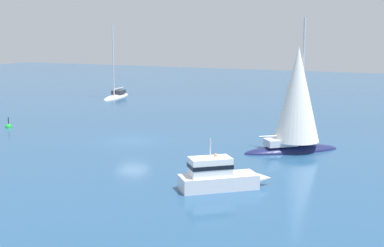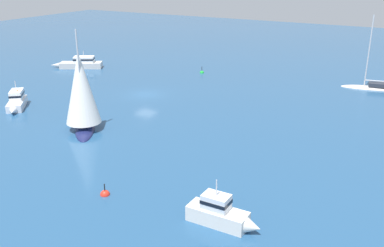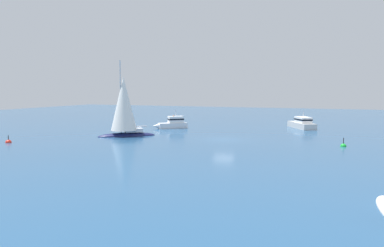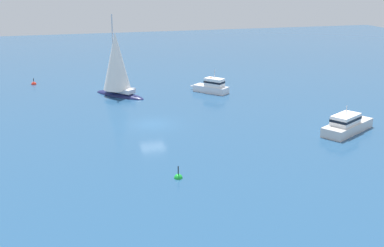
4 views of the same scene
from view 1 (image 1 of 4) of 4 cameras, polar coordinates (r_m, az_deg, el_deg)
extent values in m
plane|color=navy|center=(45.78, -6.17, -1.81)|extent=(160.62, 160.62, 0.00)
ellipsoid|color=#191E4C|center=(42.42, 10.23, -2.85)|extent=(6.36, 7.06, 0.98)
cube|color=silver|center=(41.87, 9.14, -1.93)|extent=(2.49, 2.61, 0.52)
cylinder|color=silver|center=(41.94, 11.39, 4.22)|extent=(0.15, 0.15, 9.48)
cylinder|color=silver|center=(41.76, 9.11, -1.25)|extent=(2.30, 2.70, 0.12)
cone|color=white|center=(41.85, 10.86, 3.00)|extent=(4.83, 4.83, 7.11)
ellipsoid|color=silver|center=(75.07, -7.84, 2.72)|extent=(7.57, 3.04, 0.71)
cube|color=#2D333D|center=(75.81, -7.60, 3.26)|extent=(2.39, 1.63, 0.51)
cylinder|color=silver|center=(73.94, -8.15, 6.46)|extent=(0.17, 0.17, 9.20)
cylinder|color=silver|center=(75.79, -7.60, 3.64)|extent=(3.29, 0.69, 0.14)
cube|color=white|center=(32.08, 2.75, -6.06)|extent=(4.15, 4.51, 0.85)
cone|color=white|center=(33.03, 7.33, -5.66)|extent=(1.37, 1.41, 0.85)
cube|color=white|center=(31.68, 1.89, -4.47)|extent=(2.53, 2.66, 1.06)
cube|color=black|center=(31.66, 1.89, -4.38)|extent=(2.59, 2.72, 0.24)
cylinder|color=silver|center=(31.42, 1.90, -2.55)|extent=(0.08, 0.08, 1.11)
cylinder|color=white|center=(32.00, 2.45, -4.39)|extent=(0.32, 0.32, 0.99)
sphere|color=tan|center=(31.85, 2.46, -3.32)|extent=(0.24, 0.24, 0.24)
sphere|color=green|center=(54.60, -18.44, -0.37)|extent=(0.65, 0.65, 0.65)
cylinder|color=black|center=(54.49, -18.47, 0.30)|extent=(0.08, 0.08, 0.64)
camera|label=2|loc=(73.02, 41.93, 12.42)|focal=40.88mm
camera|label=3|loc=(91.99, 0.63, 8.07)|focal=36.11mm
camera|label=4|loc=(84.14, -32.10, 12.11)|focal=45.64mm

